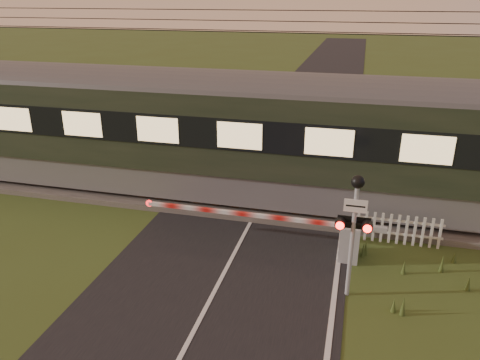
# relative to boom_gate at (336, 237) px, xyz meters

# --- Properties ---
(ground) EXTENTS (160.00, 160.00, 0.00)m
(ground) POSITION_rel_boom_gate_xyz_m (-2.64, -3.52, -0.57)
(ground) COLOR #3B4B1D
(ground) RESTS_ON ground
(road) EXTENTS (6.00, 140.00, 0.03)m
(road) POSITION_rel_boom_gate_xyz_m (-2.62, -3.75, -0.56)
(road) COLOR black
(road) RESTS_ON ground
(track_bed) EXTENTS (140.00, 3.40, 0.39)m
(track_bed) POSITION_rel_boom_gate_xyz_m (-2.64, 2.98, -0.50)
(track_bed) COLOR #47423D
(track_bed) RESTS_ON ground
(overhead_wires) EXTENTS (120.00, 0.62, 0.62)m
(overhead_wires) POSITION_rel_boom_gate_xyz_m (-2.64, 2.98, 5.16)
(overhead_wires) COLOR black
(overhead_wires) RESTS_ON ground
(boom_gate) EXTENTS (6.69, 0.78, 1.03)m
(boom_gate) POSITION_rel_boom_gate_xyz_m (0.00, 0.00, 0.00)
(boom_gate) COLOR gray
(boom_gate) RESTS_ON ground
(crossing_signal) EXTENTS (0.76, 0.33, 2.99)m
(crossing_signal) POSITION_rel_boom_gate_xyz_m (0.39, -1.71, 1.49)
(crossing_signal) COLOR gray
(crossing_signal) RESTS_ON ground
(picket_fence) EXTENTS (2.40, 0.07, 0.89)m
(picket_fence) POSITION_rel_boom_gate_xyz_m (1.64, 1.09, -0.12)
(picket_fence) COLOR silver
(picket_fence) RESTS_ON ground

